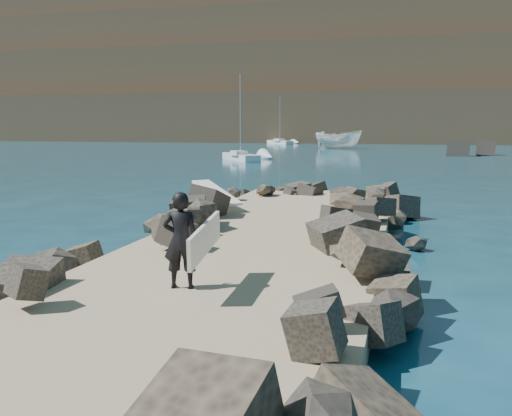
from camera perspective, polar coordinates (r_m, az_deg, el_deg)
name	(u,v)px	position (r m, az deg, el deg)	size (l,w,h in m)	color
ground	(266,259)	(14.96, 0.97, -5.15)	(800.00, 800.00, 0.00)	#0F384C
jetty	(245,266)	(13.01, -1.11, -5.86)	(6.00, 26.00, 0.60)	#8C7759
riprap_left	(138,246)	(14.44, -11.74, -3.79)	(2.60, 22.00, 1.00)	black
riprap_right	(376,260)	(13.00, 11.95, -5.14)	(2.60, 22.00, 1.00)	black
headland	(431,80)	(174.71, 17.06, 12.10)	(360.00, 140.00, 32.00)	#2D4919
surfboard_resting	(216,196)	(19.81, -4.00, 1.23)	(0.67, 2.67, 0.09)	white
boat_imported	(338,140)	(84.01, 8.24, 6.79)	(2.58, 6.87, 2.65)	silver
surfer_with_board	(184,240)	(10.14, -7.19, -3.19)	(0.95, 2.15, 1.74)	black
sailboat_a	(241,157)	(56.05, -1.56, 5.13)	(5.32, 6.63, 8.48)	silver
sailboat_e	(280,142)	(103.50, 2.40, 6.61)	(5.84, 6.34, 8.53)	silver
headland_buildings	(462,9)	(169.63, 19.86, 18.23)	(137.50, 30.50, 5.00)	white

